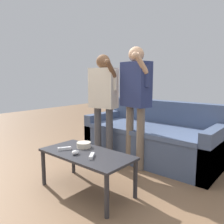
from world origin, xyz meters
TOP-DOWN VIEW (x-y plane):
  - ground_plane at (0.00, 0.00)m, footprint 12.00×12.00m
  - couch at (0.16, 1.39)m, footprint 1.98×0.94m
  - coffee_table at (0.14, 0.02)m, footprint 1.03×0.51m
  - snack_bowl at (-0.02, 0.13)m, footprint 0.16×0.16m
  - game_remote_nunchuk at (0.09, -0.09)m, footprint 0.06×0.09m
  - player_left at (-0.29, 0.76)m, footprint 0.48×0.32m
  - player_center at (0.16, 0.90)m, footprint 0.47×0.44m
  - game_remote_wand_near at (0.28, -0.04)m, footprint 0.11×0.14m
  - game_remote_wand_far at (-0.12, -0.07)m, footprint 0.11×0.14m

SIDE VIEW (x-z plane):
  - ground_plane at x=0.00m, z-range 0.00..0.00m
  - couch at x=0.16m, z-range -0.13..0.73m
  - coffee_table at x=0.14m, z-range 0.16..0.59m
  - game_remote_wand_far at x=-0.12m, z-range 0.43..0.46m
  - game_remote_wand_near at x=0.28m, z-range 0.43..0.46m
  - game_remote_nunchuk at x=0.09m, z-range 0.43..0.48m
  - snack_bowl at x=-0.02m, z-range 0.43..0.49m
  - player_left at x=-0.29m, z-range 0.20..1.74m
  - player_center at x=0.16m, z-range 0.21..1.83m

